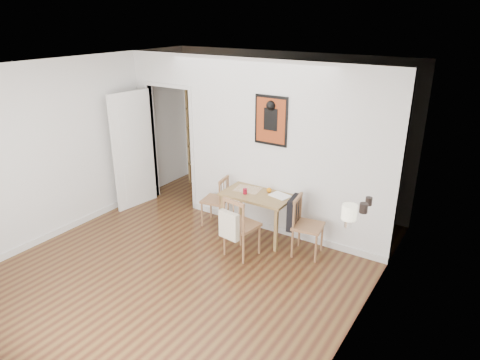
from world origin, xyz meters
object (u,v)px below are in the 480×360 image
Objects in this scene: orange_fruit at (269,190)px; chair_right at (307,226)px; notebook at (280,196)px; ceramic_jar_b at (369,201)px; dining_table at (258,198)px; mantel_lamp at (349,214)px; chair_left at (215,201)px; chair_front at (241,226)px; ceramic_jar_a at (364,208)px; bookshelf at (209,138)px; red_glass at (245,191)px; fireplace at (360,260)px.

chair_right is at bearing -17.24° from orange_fruit.
notebook is 1.66m from ceramic_jar_b.
dining_table is 10.69× the size of ceramic_jar_b.
chair_left is at bearing 155.28° from mantel_lamp.
chair_front is at bearing 160.65° from mantel_lamp.
mantel_lamp is at bearing -93.67° from ceramic_jar_a.
chair_right is at bearing 129.69° from mantel_lamp.
notebook reaches higher than dining_table.
chair_right is 1.38m from ceramic_jar_a.
mantel_lamp is at bearing -50.31° from chair_right.
chair_right reaches higher than notebook.
ceramic_jar_a is (1.77, -0.78, 0.60)m from dining_table.
ceramic_jar_a reaches higher than chair_right.
bookshelf is (-1.08, 1.32, 0.55)m from chair_left.
chair_left is 0.42× the size of bookshelf.
ceramic_jar_b is at bearing 92.82° from ceramic_jar_a.
orange_fruit is 1.84m from ceramic_jar_b.
orange_fruit is (0.02, 0.73, 0.28)m from chair_front.
red_glass is at bearing -8.00° from chair_left.
red_glass is at bearing 159.70° from fireplace.
chair_right reaches higher than dining_table.
orange_fruit is (-1.70, 0.97, 0.12)m from fireplace.
chair_right is 0.69× the size of fireplace.
fireplace is 5.20× the size of mantel_lamp.
ceramic_jar_a is at bearing -87.18° from ceramic_jar_b.
ceramic_jar_a is (3.62, -2.06, 0.26)m from bookshelf.
red_glass is (-1.97, 0.73, 0.12)m from fireplace.
ceramic_jar_b is at bearing 88.62° from mantel_lamp.
red_glass is 0.74× the size of ceramic_jar_a.
chair_front is at bearing -146.11° from chair_right.
dining_table is at bearing 162.36° from ceramic_jar_b.
mantel_lamp reaches higher than chair_front.
orange_fruit is 0.67× the size of ceramic_jar_a.
mantel_lamp is at bearing -24.72° from chair_left.
chair_right is 3.58× the size of mantel_lamp.
dining_table is 0.82× the size of fireplace.
chair_front is 12.08× the size of orange_fruit.
notebook is (0.20, -0.04, -0.03)m from orange_fruit.
fireplace reaches higher than notebook.
bookshelf reaches higher than chair_right.
red_glass is 2.09m from ceramic_jar_a.
orange_fruit reaches higher than dining_table.
ceramic_jar_a is at bearing -5.80° from chair_front.
chair_right is at bearing -7.33° from dining_table.
chair_front is at bearing 174.20° from ceramic_jar_a.
notebook is at bearing 6.11° from chair_left.
chair_left is 0.70m from red_glass.
red_glass is at bearing -138.53° from orange_fruit.
dining_table is 12.55× the size of red_glass.
orange_fruit is at bearing 141.18° from mantel_lamp.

